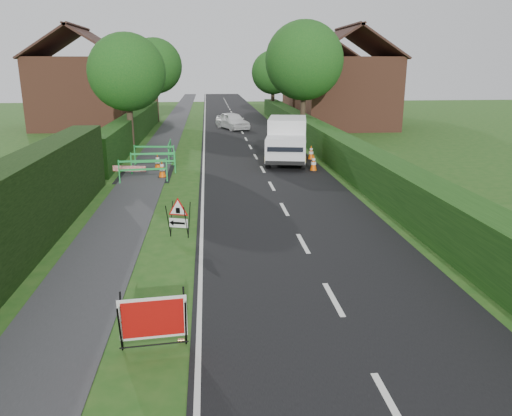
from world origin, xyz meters
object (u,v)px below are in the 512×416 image
red_rect_sign (153,319)px  works_van (287,140)px  triangle_sign (177,215)px  hatchback_car (233,121)px

red_rect_sign → works_van: 18.12m
triangle_sign → works_van: works_van is taller
red_rect_sign → hatchback_car: bearing=79.1°
triangle_sign → works_van: (4.98, 11.44, 0.48)m
triangle_sign → works_van: size_ratio=0.20×
red_rect_sign → triangle_sign: triangle_sign is taller
works_van → hatchback_car: size_ratio=1.33×
triangle_sign → hatchback_car: hatchback_car is taller
works_van → hatchback_car: 14.57m
triangle_sign → hatchback_car: bearing=101.7°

